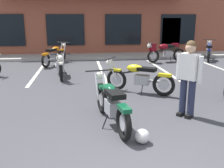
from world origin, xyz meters
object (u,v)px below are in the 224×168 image
at_px(traffic_cone, 195,59).
at_px(motorcycle_foreground_classic, 111,103).
at_px(motorcycle_silver_naked, 209,51).
at_px(person_in_black_shirt, 189,74).
at_px(motorcycle_green_cafe_racer, 164,51).
at_px(helmet_on_pavement, 142,136).
at_px(motorcycle_red_sportbike, 139,77).
at_px(motorcycle_cream_vintage, 55,55).
at_px(motorcycle_black_cruiser, 60,64).

bearing_deg(traffic_cone, motorcycle_foreground_classic, -125.77).
xyz_separation_m(motorcycle_silver_naked, traffic_cone, (-1.26, -1.14, -0.20)).
bearing_deg(motorcycle_foreground_classic, motorcycle_silver_naked, 52.12).
distance_m(motorcycle_silver_naked, person_in_black_shirt, 8.56).
height_order(motorcycle_green_cafe_racer, helmet_on_pavement, motorcycle_green_cafe_racer).
distance_m(motorcycle_foreground_classic, helmet_on_pavement, 1.05).
xyz_separation_m(motorcycle_silver_naked, person_in_black_shirt, (-4.25, -7.42, 0.49)).
height_order(motorcycle_foreground_classic, motorcycle_red_sportbike, same).
relative_size(person_in_black_shirt, traffic_cone, 3.16).
relative_size(motorcycle_silver_naked, person_in_black_shirt, 1.16).
xyz_separation_m(motorcycle_red_sportbike, helmet_on_pavement, (-0.62, -3.09, -0.33)).
bearing_deg(helmet_on_pavement, traffic_cone, 60.15).
height_order(motorcycle_cream_vintage, person_in_black_shirt, person_in_black_shirt).
bearing_deg(motorcycle_black_cruiser, helmet_on_pavement, -72.11).
relative_size(motorcycle_foreground_classic, motorcycle_silver_naked, 1.08).
height_order(motorcycle_black_cruiser, motorcycle_silver_naked, same).
xyz_separation_m(motorcycle_cream_vintage, traffic_cone, (6.46, -0.62, -0.20)).
bearing_deg(motorcycle_green_cafe_racer, motorcycle_silver_naked, 8.93).
distance_m(motorcycle_red_sportbike, traffic_cone, 5.66).
bearing_deg(motorcycle_silver_naked, traffic_cone, -137.85).
height_order(person_in_black_shirt, traffic_cone, person_in_black_shirt).
height_order(motorcycle_red_sportbike, helmet_on_pavement, motorcycle_red_sportbike).
height_order(motorcycle_cream_vintage, traffic_cone, motorcycle_cream_vintage).
relative_size(motorcycle_foreground_classic, motorcycle_cream_vintage, 1.07).
bearing_deg(motorcycle_cream_vintage, helmet_on_pavement, -74.68).
height_order(motorcycle_red_sportbike, motorcycle_cream_vintage, same).
relative_size(motorcycle_red_sportbike, motorcycle_black_cruiser, 0.88).
relative_size(motorcycle_silver_naked, helmet_on_pavement, 7.47).
xyz_separation_m(motorcycle_green_cafe_racer, helmet_on_pavement, (-3.04, -8.17, -0.40)).
height_order(motorcycle_foreground_classic, helmet_on_pavement, motorcycle_foreground_classic).
relative_size(motorcycle_red_sportbike, person_in_black_shirt, 1.11).
xyz_separation_m(motorcycle_foreground_classic, person_in_black_shirt, (1.71, 0.25, 0.49)).
relative_size(motorcycle_foreground_classic, helmet_on_pavement, 8.05).
xyz_separation_m(motorcycle_green_cafe_racer, motorcycle_cream_vintage, (-5.24, -0.14, -0.07)).
height_order(motorcycle_foreground_classic, motorcycle_green_cafe_racer, same).
xyz_separation_m(motorcycle_red_sportbike, motorcycle_black_cruiser, (-2.40, 2.44, 0.00)).
relative_size(motorcycle_silver_naked, motorcycle_cream_vintage, 0.99).
xyz_separation_m(motorcycle_foreground_classic, motorcycle_silver_naked, (5.96, 7.67, 0.00)).
distance_m(motorcycle_black_cruiser, person_in_black_shirt, 5.36).
height_order(motorcycle_red_sportbike, traffic_cone, motorcycle_red_sportbike).
bearing_deg(motorcycle_foreground_classic, helmet_on_pavement, -63.79).
bearing_deg(motorcycle_red_sportbike, person_in_black_shirt, -71.41).
bearing_deg(motorcycle_foreground_classic, person_in_black_shirt, 8.27).
relative_size(person_in_black_shirt, helmet_on_pavement, 6.44).
xyz_separation_m(motorcycle_foreground_classic, motorcycle_black_cruiser, (-1.34, 4.63, 0.00)).
bearing_deg(motorcycle_silver_naked, motorcycle_cream_vintage, -176.09).
distance_m(person_in_black_shirt, helmet_on_pavement, 1.90).
distance_m(motorcycle_black_cruiser, helmet_on_pavement, 5.82).
relative_size(motorcycle_black_cruiser, helmet_on_pavement, 8.10).
distance_m(motorcycle_green_cafe_racer, motorcycle_cream_vintage, 5.24).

